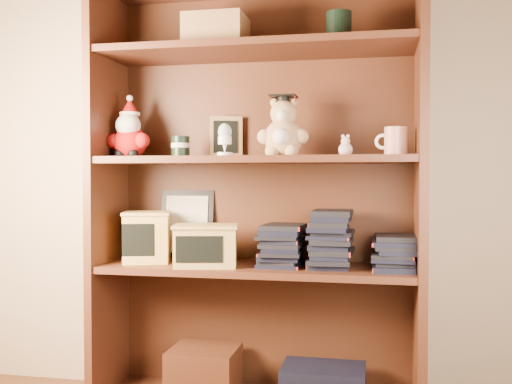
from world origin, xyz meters
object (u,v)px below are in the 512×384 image
teacher_mug (395,141)px  treats_box (147,236)px  bookcase (258,203)px  grad_teddy_bear (283,132)px

teacher_mug → treats_box: bearing=-179.9°
bookcase → treats_box: bearing=-173.1°
bookcase → grad_teddy_bear: 0.28m
teacher_mug → bookcase: bearing=174.2°
grad_teddy_bear → treats_box: size_ratio=1.05×
bookcase → grad_teddy_bear: (0.10, -0.06, 0.26)m
bookcase → grad_teddy_bear: bookcase is taller
teacher_mug → treats_box: (-0.92, -0.00, -0.35)m
teacher_mug → treats_box: size_ratio=0.52×
bookcase → treats_box: size_ratio=7.35×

